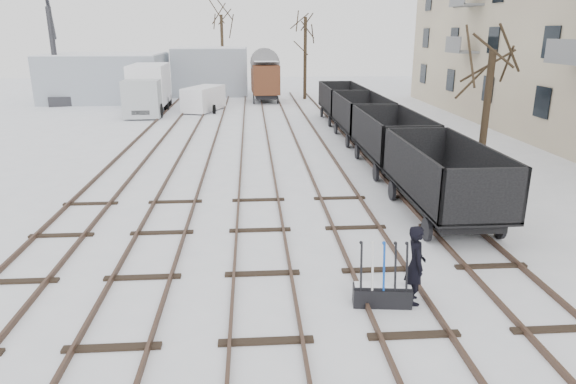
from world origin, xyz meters
name	(u,v)px	position (x,y,z in m)	size (l,w,h in m)	color
ground	(262,275)	(0.00, 0.00, 0.00)	(120.00, 120.00, 0.00)	white
tracks	(256,152)	(0.00, 13.67, 0.07)	(13.90, 52.00, 0.16)	black
shed_left	(107,77)	(-13.00, 36.00, 2.05)	(10.00, 8.00, 4.10)	#96A0A9
shed_right	(211,71)	(-4.00, 40.00, 2.25)	(7.00, 6.00, 4.50)	#96A0A9
ground_frame	(382,294)	(2.66, -1.71, 0.28)	(1.34, 0.57, 1.49)	black
worker	(416,265)	(3.41, -1.61, 0.93)	(0.67, 0.44, 1.85)	black
freight_wagon_a	(442,190)	(6.00, 3.82, 0.94)	(2.42, 6.05, 2.47)	black
freight_wagon_b	(391,148)	(6.00, 10.22, 0.94)	(2.42, 6.05, 2.47)	black
freight_wagon_c	(361,124)	(6.00, 16.62, 0.94)	(2.42, 6.05, 2.47)	black
freight_wagon_d	(342,108)	(6.00, 23.02, 0.94)	(2.42, 6.05, 2.47)	black
box_van_wagon	(265,78)	(1.08, 33.85, 2.07)	(2.66, 4.76, 3.56)	black
lorry	(148,88)	(-7.92, 28.00, 1.83)	(2.73, 7.89, 3.55)	black
panel_van	(204,98)	(-3.83, 28.46, 0.98)	(3.23, 4.65, 1.88)	white
crane	(58,77)	(-16.10, 32.80, 2.33)	(2.19, 5.28, 8.85)	#292A2E
tree_near	(486,115)	(9.52, 8.77, 2.61)	(0.30, 0.30, 5.22)	black
tree_far_left	(223,54)	(-2.94, 42.00, 3.76)	(0.30, 0.30, 7.53)	black
tree_far_right	(305,59)	(4.75, 35.43, 3.58)	(0.30, 0.30, 7.16)	black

